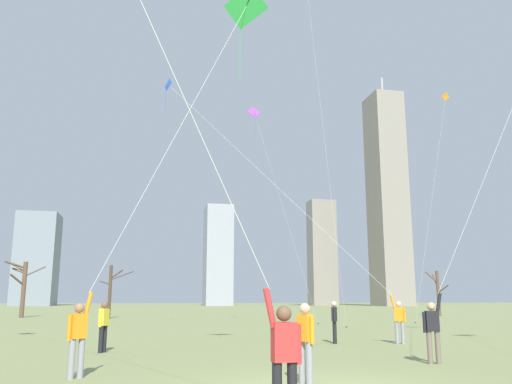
{
  "coord_description": "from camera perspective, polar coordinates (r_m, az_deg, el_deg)",
  "views": [
    {
      "loc": [
        -3.43,
        -10.29,
        1.72
      ],
      "look_at": [
        0.0,
        6.0,
        5.1
      ],
      "focal_mm": 36.89,
      "sensor_mm": 36.0,
      "label": 1
    }
  ],
  "objects": [
    {
      "name": "skyline_short_annex",
      "position": [
        143.11,
        -22.67,
        -6.74
      ],
      "size": [
        9.49,
        11.02,
        22.77
      ],
      "color": "gray",
      "rests_on": "ground"
    },
    {
      "name": "distant_kite_drifting_right_purple",
      "position": [
        36.5,
        0.47,
        6.39
      ],
      "size": [
        5.41,
        2.01,
        14.79
      ],
      "color": "purple",
      "rests_on": "ground"
    },
    {
      "name": "skyline_wide_slab",
      "position": [
        133.32,
        14.06,
        -0.54
      ],
      "size": [
        7.33,
        9.07,
        57.56
      ],
      "color": "gray",
      "rests_on": "ground"
    },
    {
      "name": "bare_tree_far_right_edge",
      "position": [
        57.79,
        19.11,
        -10.1
      ],
      "size": [
        1.5,
        3.24,
        4.54
      ],
      "color": "brown",
      "rests_on": "ground"
    },
    {
      "name": "bare_tree_rightmost",
      "position": [
        53.89,
        -23.97,
        -9.24
      ],
      "size": [
        3.42,
        2.08,
        5.13
      ],
      "color": "brown",
      "rests_on": "ground"
    },
    {
      "name": "kite_flyer_foreground_left_red",
      "position": [
        7.29,
        -5.51,
        1.84
      ],
      "size": [
        10.53,
        3.16,
        21.53
      ],
      "color": "black",
      "rests_on": "ground"
    },
    {
      "name": "skyline_mid_tower_left",
      "position": [
        138.74,
        7.18,
        -6.5
      ],
      "size": [
        6.63,
        5.33,
        27.11
      ],
      "color": "gray",
      "rests_on": "ground"
    },
    {
      "name": "skyline_slender_spire",
      "position": [
        133.4,
        -4.15,
        -6.86
      ],
      "size": [
        6.64,
        8.86,
        24.8
      ],
      "color": "#9EA3AD",
      "rests_on": "ground"
    },
    {
      "name": "kite_flyer_midfield_right_blue",
      "position": [
        22.62,
        10.64,
        -8.72
      ],
      "size": [
        9.25,
        11.86,
        15.04
      ],
      "color": "gray",
      "rests_on": "ground"
    },
    {
      "name": "bare_tree_right_of_center",
      "position": [
        48.87,
        -15.49,
        -10.2
      ],
      "size": [
        2.95,
        0.9,
        4.64
      ],
      "color": "#4C3828",
      "rests_on": "ground"
    },
    {
      "name": "kite_flyer_far_back_green",
      "position": [
        13.01,
        -14.29,
        -5.93
      ],
      "size": [
        4.99,
        2.19,
        11.02
      ],
      "color": "gray",
      "rests_on": "ground"
    },
    {
      "name": "bystander_far_off_by_trees",
      "position": [
        18.4,
        -16.21,
        -13.58
      ],
      "size": [
        0.34,
        0.46,
        1.62
      ],
      "color": "black",
      "rests_on": "ground"
    },
    {
      "name": "bystander_strolling_midfield",
      "position": [
        21.44,
        8.5,
        -13.54
      ],
      "size": [
        0.29,
        0.49,
        1.62
      ],
      "color": "black",
      "rests_on": "ground"
    },
    {
      "name": "distant_kite_low_near_trees_orange",
      "position": [
        47.06,
        19.51,
        6.94
      ],
      "size": [
        6.03,
        2.99,
        19.13
      ],
      "color": "orange",
      "rests_on": "ground"
    },
    {
      "name": "distant_kite_drifting_left_yellow",
      "position": [
        36.64,
        5.8,
        19.16
      ],
      "size": [
        3.04,
        1.16,
        24.92
      ],
      "color": "yellow",
      "rests_on": "ground"
    },
    {
      "name": "bystander_watching_nearby",
      "position": [
        11.33,
        5.37,
        -15.55
      ],
      "size": [
        0.33,
        0.47,
        1.62
      ],
      "color": "gray",
      "rests_on": "ground"
    },
    {
      "name": "kite_flyer_midfield_center_teal",
      "position": [
        15.65,
        22.88,
        -2.02
      ],
      "size": [
        7.24,
        4.55,
        18.94
      ],
      "color": "#726656",
      "rests_on": "ground"
    }
  ]
}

